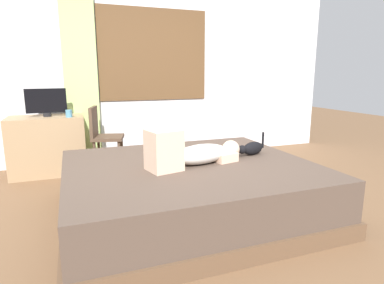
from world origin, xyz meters
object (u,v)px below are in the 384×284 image
(bed, at_px, (189,189))
(person_lying, at_px, (192,152))
(desk, at_px, (48,145))
(chair_by_desk, at_px, (102,134))
(cat, at_px, (252,148))
(tv_monitor, at_px, (46,102))
(cup, at_px, (69,114))

(bed, bearing_deg, person_lying, -78.99)
(bed, distance_m, desk, 2.22)
(person_lying, distance_m, chair_by_desk, 1.78)
(desk, bearing_deg, chair_by_desk, -16.84)
(cat, bearing_deg, person_lying, -169.18)
(cat, relative_size, tv_monitor, 0.72)
(bed, height_order, cup, cup)
(chair_by_desk, bearing_deg, cat, -49.99)
(person_lying, bearing_deg, desk, 124.48)
(desk, height_order, tv_monitor, tv_monitor)
(bed, xyz_separation_m, person_lying, (0.01, -0.05, 0.36))
(desk, distance_m, chair_by_desk, 0.71)
(tv_monitor, relative_size, cup, 5.23)
(bed, bearing_deg, cat, 6.51)
(chair_by_desk, bearing_deg, tv_monitor, 162.51)
(person_lying, height_order, desk, person_lying)
(tv_monitor, bearing_deg, cat, -42.02)
(tv_monitor, height_order, cup, tv_monitor)
(bed, distance_m, chair_by_desk, 1.75)
(cup, height_order, chair_by_desk, chair_by_desk)
(desk, xyz_separation_m, cup, (0.28, -0.17, 0.42))
(desk, bearing_deg, cup, -31.13)
(person_lying, relative_size, desk, 1.04)
(bed, xyz_separation_m, desk, (-1.27, 1.82, 0.13))
(tv_monitor, bearing_deg, chair_by_desk, -17.49)
(bed, relative_size, person_lying, 2.35)
(tv_monitor, bearing_deg, person_lying, -56.07)
(cup, bearing_deg, tv_monitor, 146.35)
(desk, bearing_deg, bed, -54.99)
(cat, distance_m, tv_monitor, 2.62)
(cat, distance_m, chair_by_desk, 2.01)
(cat, bearing_deg, desk, 138.36)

